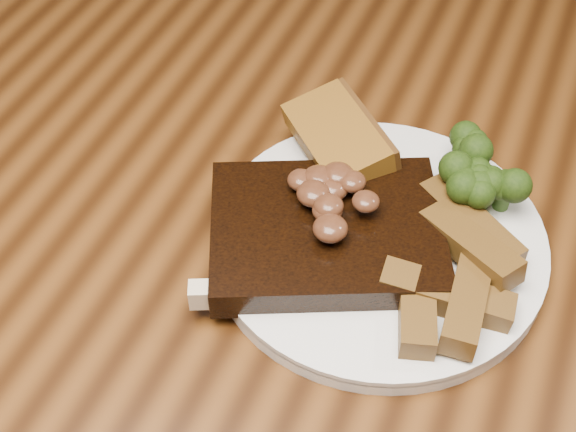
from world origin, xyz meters
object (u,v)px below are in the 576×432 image
at_px(chair_far, 393,41).
at_px(potato_wedges, 465,276).
at_px(plate, 378,243).
at_px(dining_table, 294,324).
at_px(steak, 326,233).
at_px(garlic_bread, 335,155).

xyz_separation_m(chair_far, potato_wedges, (0.21, -0.56, 0.24)).
bearing_deg(plate, dining_table, -150.63).
bearing_deg(potato_wedges, steak, -179.72).
distance_m(garlic_bread, potato_wedges, 0.15).
height_order(plate, garlic_bread, garlic_bread).
relative_size(steak, garlic_bread, 1.75).
xyz_separation_m(plate, potato_wedges, (0.07, -0.02, 0.02)).
bearing_deg(steak, garlic_bread, 81.24).
height_order(dining_table, chair_far, chair_far).
relative_size(plate, potato_wedges, 2.11).
xyz_separation_m(garlic_bread, potato_wedges, (0.13, -0.08, 0.00)).
distance_m(plate, garlic_bread, 0.09).
bearing_deg(potato_wedges, dining_table, -174.73).
height_order(chair_far, garlic_bread, chair_far).
distance_m(chair_far, steak, 0.62).
height_order(chair_far, steak, chair_far).
xyz_separation_m(chair_far, garlic_bread, (0.08, -0.48, 0.24)).
bearing_deg(chair_far, potato_wedges, 94.28).
distance_m(dining_table, potato_wedges, 0.17).
height_order(chair_far, potato_wedges, chair_far).
bearing_deg(steak, dining_table, -176.69).
relative_size(chair_far, garlic_bread, 9.98).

